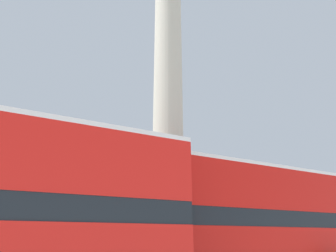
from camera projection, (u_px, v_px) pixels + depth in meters
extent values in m
cube|color=#A39E8E|center=(168.00, 248.00, 15.86)|extent=(4.33, 4.33, 0.88)
cube|color=#A39E8E|center=(168.00, 230.00, 16.17)|extent=(2.64, 2.64, 0.88)
cylinder|color=#A39E8E|center=(168.00, 87.00, 19.20)|extent=(1.84, 1.84, 16.54)
cube|color=#B7140F|center=(280.00, 252.00, 11.15)|extent=(11.56, 3.32, 1.67)
cube|color=black|center=(276.00, 221.00, 11.54)|extent=(11.55, 3.27, 0.55)
cube|color=#B7140F|center=(273.00, 194.00, 11.90)|extent=(11.56, 3.32, 1.48)
cube|color=silver|center=(271.00, 174.00, 12.17)|extent=(11.56, 3.32, 0.12)
cylinder|color=black|center=(255.00, 225.00, 14.78)|extent=(0.14, 0.14, 4.84)
sphere|color=white|center=(250.00, 172.00, 15.69)|extent=(0.43, 0.43, 0.43)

